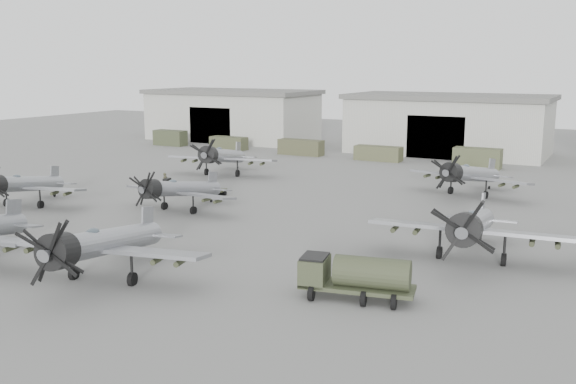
# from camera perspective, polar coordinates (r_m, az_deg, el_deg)

# --- Properties ---
(ground) EXTENTS (220.00, 220.00, 0.00)m
(ground) POSITION_cam_1_polar(r_m,az_deg,el_deg) (42.67, -7.60, -6.46)
(ground) COLOR slate
(ground) RESTS_ON ground
(hangar_left) EXTENTS (29.00, 14.80, 8.70)m
(hangar_left) POSITION_cam_1_polar(r_m,az_deg,el_deg) (113.60, -4.96, 6.86)
(hangar_left) COLOR #ABABA0
(hangar_left) RESTS_ON ground
(hangar_center) EXTENTS (29.00, 14.80, 8.70)m
(hangar_center) POSITION_cam_1_polar(r_m,az_deg,el_deg) (98.17, 14.06, 5.90)
(hangar_center) COLOR #ABABA0
(hangar_center) RESTS_ON ground
(support_truck_0) EXTENTS (5.49, 2.20, 2.47)m
(support_truck_0) POSITION_cam_1_polar(r_m,az_deg,el_deg) (106.79, -10.43, 4.76)
(support_truck_0) COLOR #363C27
(support_truck_0) RESTS_ON ground
(support_truck_1) EXTENTS (5.87, 2.20, 2.01)m
(support_truck_1) POSITION_cam_1_polar(r_m,az_deg,el_deg) (100.12, -5.29, 4.34)
(support_truck_1) COLOR #3E412A
(support_truck_1) RESTS_ON ground
(support_truck_2) EXTENTS (6.66, 2.20, 2.23)m
(support_truck_2) POSITION_cam_1_polar(r_m,az_deg,el_deg) (93.79, 1.15, 3.99)
(support_truck_2) COLOR #40412A
(support_truck_2) RESTS_ON ground
(support_truck_3) EXTENTS (6.48, 2.20, 1.99)m
(support_truck_3) POSITION_cam_1_polar(r_m,az_deg,el_deg) (89.05, 8.03, 3.42)
(support_truck_3) COLOR #484A30
(support_truck_3) RESTS_ON ground
(support_truck_4) EXTENTS (5.93, 2.20, 2.53)m
(support_truck_4) POSITION_cam_1_polar(r_m,az_deg,el_deg) (85.37, 16.48, 2.92)
(support_truck_4) COLOR #43482F
(support_truck_4) RESTS_ON ground
(aircraft_near_1) EXTENTS (13.36, 12.03, 5.31)m
(aircraft_near_1) POSITION_cam_1_polar(r_m,az_deg,el_deg) (39.88, -16.42, -4.47)
(aircraft_near_1) COLOR gray
(aircraft_near_1) RESTS_ON ground
(aircraft_mid_0) EXTENTS (11.85, 10.67, 4.72)m
(aircraft_mid_0) POSITION_cam_1_polar(r_m,az_deg,el_deg) (63.57, -22.63, 0.62)
(aircraft_mid_0) COLOR gray
(aircraft_mid_0) RESTS_ON ground
(aircraft_mid_1) EXTENTS (11.28, 10.15, 4.51)m
(aircraft_mid_1) POSITION_cam_1_polar(r_m,az_deg,el_deg) (57.77, -9.83, 0.24)
(aircraft_mid_1) COLOR gray
(aircraft_mid_1) RESTS_ON ground
(aircraft_mid_2) EXTENTS (13.87, 12.48, 5.52)m
(aircraft_mid_2) POSITION_cam_1_polar(r_m,az_deg,el_deg) (43.90, 16.07, -2.90)
(aircraft_mid_2) COLOR gray
(aircraft_mid_2) RESTS_ON ground
(aircraft_far_0) EXTENTS (13.15, 11.84, 5.22)m
(aircraft_far_0) POSITION_cam_1_polar(r_m,az_deg,el_deg) (75.99, -5.97, 3.20)
(aircraft_far_0) COLOR gray
(aircraft_far_0) RESTS_ON ground
(aircraft_far_1) EXTENTS (12.47, 11.22, 4.95)m
(aircraft_far_1) POSITION_cam_1_polar(r_m,az_deg,el_deg) (66.14, 15.73, 1.54)
(aircraft_far_1) COLOR gray
(aircraft_far_1) RESTS_ON ground
(fuel_tanker) EXTENTS (6.68, 3.83, 2.47)m
(fuel_tanker) POSITION_cam_1_polar(r_m,az_deg,el_deg) (36.26, 6.02, -7.28)
(fuel_tanker) COLOR #343A26
(fuel_tanker) RESTS_ON ground
(tug_trailer) EXTENTS (6.96, 2.35, 1.38)m
(tug_trailer) POSITION_cam_1_polar(r_m,az_deg,el_deg) (66.87, -9.11, 0.41)
(tug_trailer) COLOR #3A3C27
(tug_trailer) RESTS_ON ground
(ground_crew) EXTENTS (0.56, 0.74, 1.85)m
(ground_crew) POSITION_cam_1_polar(r_m,az_deg,el_deg) (68.27, -10.84, 0.92)
(ground_crew) COLOR #3C3B27
(ground_crew) RESTS_ON ground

